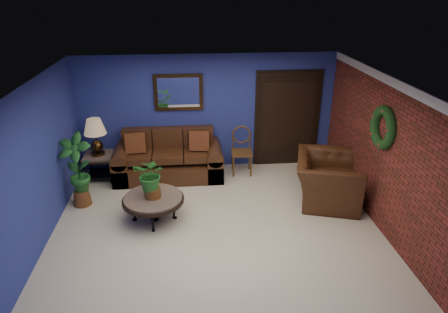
{
  "coord_description": "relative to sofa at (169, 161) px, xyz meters",
  "views": [
    {
      "loc": [
        -0.41,
        -5.71,
        3.87
      ],
      "look_at": [
        0.17,
        0.55,
        1.07
      ],
      "focal_mm": 32.0,
      "sensor_mm": 36.0,
      "label": 1
    }
  ],
  "objects": [
    {
      "name": "side_chair",
      "position": [
        1.56,
        0.04,
        0.24
      ],
      "size": [
        0.46,
        0.46,
        1.02
      ],
      "rotation": [
        0.0,
        0.0,
        -0.07
      ],
      "color": "#573619",
      "rests_on": "ground"
    },
    {
      "name": "wall_back",
      "position": [
        0.86,
        0.42,
        0.92
      ],
      "size": [
        5.5,
        0.04,
        2.5
      ],
      "primitive_type": "cube",
      "color": "navy",
      "rests_on": "ground"
    },
    {
      "name": "wall_mirror",
      "position": [
        0.26,
        0.38,
        1.39
      ],
      "size": [
        1.02,
        0.06,
        0.77
      ],
      "primitive_type": "cube",
      "color": "#3D2611",
      "rests_on": "wall_back"
    },
    {
      "name": "wall_left",
      "position": [
        -1.89,
        -2.08,
        0.92
      ],
      "size": [
        0.04,
        5.0,
        2.5
      ],
      "primitive_type": "cube",
      "color": "navy",
      "rests_on": "ground"
    },
    {
      "name": "armchair",
      "position": [
        3.01,
        -1.34,
        0.1
      ],
      "size": [
        1.51,
        1.62,
        0.87
      ],
      "primitive_type": "imported",
      "rotation": [
        0.0,
        0.0,
        1.28
      ],
      "color": "#462714",
      "rests_on": "ground"
    },
    {
      "name": "floor_plant",
      "position": [
        3.21,
        -0.46,
        0.06
      ],
      "size": [
        0.4,
        0.35,
        0.78
      ],
      "color": "brown",
      "rests_on": "ground"
    },
    {
      "name": "closet_door",
      "position": [
        2.61,
        0.39,
        0.72
      ],
      "size": [
        1.44,
        0.06,
        2.18
      ],
      "primitive_type": "cube",
      "color": "black",
      "rests_on": "wall_back"
    },
    {
      "name": "floor",
      "position": [
        0.86,
        -2.08,
        -0.33
      ],
      "size": [
        5.5,
        5.5,
        0.0
      ],
      "primitive_type": "plane",
      "color": "beige",
      "rests_on": "ground"
    },
    {
      "name": "coffee_table",
      "position": [
        -0.21,
        -1.74,
        0.07
      ],
      "size": [
        1.06,
        1.06,
        0.46
      ],
      "rotation": [
        0.0,
        0.0,
        -0.35
      ],
      "color": "#534D49",
      "rests_on": "ground"
    },
    {
      "name": "sofa",
      "position": [
        0.0,
        0.0,
        0.0
      ],
      "size": [
        2.25,
        0.97,
        1.01
      ],
      "color": "#462714",
      "rests_on": "ground"
    },
    {
      "name": "wall_right_brick",
      "position": [
        3.61,
        -2.08,
        0.92
      ],
      "size": [
        0.04,
        5.0,
        2.5
      ],
      "primitive_type": "cube",
      "color": "maroon",
      "rests_on": "ground"
    },
    {
      "name": "wreath",
      "position": [
        3.55,
        -2.03,
        1.37
      ],
      "size": [
        0.16,
        0.72,
        0.72
      ],
      "primitive_type": "torus",
      "rotation": [
        0.0,
        1.57,
        0.0
      ],
      "color": "black",
      "rests_on": "wall_right_brick"
    },
    {
      "name": "tall_plant",
      "position": [
        -1.59,
        -1.08,
        0.42
      ],
      "size": [
        0.68,
        0.54,
        1.4
      ],
      "color": "brown",
      "rests_on": "ground"
    },
    {
      "name": "coffee_plant",
      "position": [
        -0.21,
        -1.74,
        0.53
      ],
      "size": [
        0.67,
        0.63,
        0.73
      ],
      "color": "brown",
      "rests_on": "coffee_table"
    },
    {
      "name": "end_table",
      "position": [
        -1.44,
        -0.03,
        0.09
      ],
      "size": [
        0.61,
        0.61,
        0.56
      ],
      "color": "#534D49",
      "rests_on": "ground"
    },
    {
      "name": "crown_molding",
      "position": [
        3.58,
        -2.08,
        2.1
      ],
      "size": [
        0.03,
        5.0,
        0.14
      ],
      "primitive_type": "cube",
      "color": "white",
      "rests_on": "wall_right_brick"
    },
    {
      "name": "ceiling",
      "position": [
        0.86,
        -2.08,
        2.17
      ],
      "size": [
        5.5,
        5.0,
        0.02
      ],
      "primitive_type": "cube",
      "color": "silver",
      "rests_on": "wall_back"
    },
    {
      "name": "table_lamp",
      "position": [
        -1.44,
        -0.03,
        0.71
      ],
      "size": [
        0.45,
        0.45,
        0.74
      ],
      "color": "#3D2611",
      "rests_on": "end_table"
    }
  ]
}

